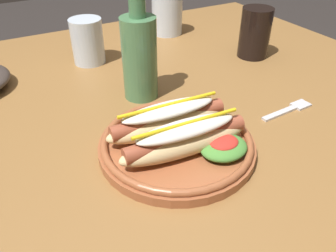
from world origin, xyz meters
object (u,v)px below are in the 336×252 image
(extra_cup, at_px, (88,41))
(soda_cup, at_px, (255,33))
(fork, at_px, (290,109))
(glass_bottle, at_px, (139,54))
(hot_dog_plate, at_px, (179,137))
(water_cup, at_px, (167,14))

(extra_cup, bearing_deg, soda_cup, -23.69)
(fork, bearing_deg, extra_cup, 120.35)
(soda_cup, distance_m, glass_bottle, 0.35)
(hot_dog_plate, xyz_separation_m, soda_cup, (0.37, 0.25, 0.04))
(fork, bearing_deg, glass_bottle, 136.76)
(fork, xyz_separation_m, glass_bottle, (-0.23, 0.20, 0.09))
(soda_cup, height_order, water_cup, soda_cup)
(glass_bottle, bearing_deg, fork, -40.40)
(extra_cup, bearing_deg, hot_dog_plate, -87.92)
(soda_cup, xyz_separation_m, water_cup, (-0.11, 0.26, -0.00))
(soda_cup, xyz_separation_m, extra_cup, (-0.38, 0.17, -0.01))
(water_cup, height_order, glass_bottle, glass_bottle)
(fork, relative_size, glass_bottle, 0.51)
(hot_dog_plate, distance_m, water_cup, 0.57)
(hot_dog_plate, distance_m, extra_cup, 0.42)
(fork, height_order, soda_cup, soda_cup)
(fork, height_order, glass_bottle, glass_bottle)
(extra_cup, distance_m, glass_bottle, 0.23)
(fork, relative_size, water_cup, 1.04)
(hot_dog_plate, relative_size, glass_bottle, 1.09)
(extra_cup, relative_size, glass_bottle, 0.46)
(water_cup, xyz_separation_m, extra_cup, (-0.27, -0.09, -0.00))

